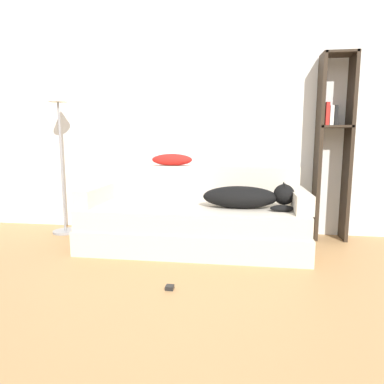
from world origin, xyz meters
TOP-DOWN VIEW (x-y plane):
  - ground_plane at (0.00, 0.00)m, footprint 20.00×20.00m
  - wall_back at (0.00, 2.30)m, footprint 7.53×0.06m
  - couch at (-0.21, 1.61)m, footprint 2.16×0.91m
  - couch_backrest at (-0.21, 1.99)m, footprint 2.12×0.15m
  - couch_arm_left at (-1.21, 1.60)m, footprint 0.15×0.72m
  - couch_arm_right at (0.80, 1.60)m, footprint 0.15×0.72m
  - dog at (0.32, 1.56)m, footprint 0.85×0.31m
  - laptop at (-0.36, 1.58)m, footprint 0.34×0.27m
  - throw_pillow at (-0.50, 1.98)m, footprint 0.44×0.19m
  - bookshelf at (1.20, 2.12)m, footprint 0.34×0.26m
  - floor_lamp at (-1.76, 1.94)m, footprint 0.28×0.28m
  - power_adapter at (-0.24, 0.61)m, footprint 0.06×0.06m

SIDE VIEW (x-z plane):
  - ground_plane at x=0.00m, z-range 0.00..0.00m
  - power_adapter at x=-0.24m, z-range 0.00..0.03m
  - couch at x=-0.21m, z-range 0.00..0.42m
  - laptop at x=-0.36m, z-range 0.42..0.44m
  - couch_arm_left at x=-1.21m, z-range 0.42..0.60m
  - couch_arm_right at x=0.80m, z-range 0.42..0.60m
  - dog at x=0.32m, z-range 0.41..0.66m
  - couch_backrest at x=-0.21m, z-range 0.42..0.79m
  - throw_pillow at x=-0.50m, z-range 0.79..0.92m
  - bookshelf at x=1.20m, z-range 0.09..2.02m
  - floor_lamp at x=-1.76m, z-range 0.42..2.11m
  - wall_back at x=0.00m, z-range 0.00..2.70m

